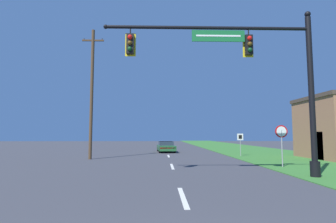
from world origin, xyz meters
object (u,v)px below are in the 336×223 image
(stop_sign, at_px, (282,136))
(utility_pole_near, at_px, (92,91))
(route_sign_post, at_px, (240,140))
(signal_mast, at_px, (259,73))
(car_ahead, at_px, (166,147))

(stop_sign, xyz_separation_m, utility_pole_near, (-13.04, 5.70, 3.67))
(route_sign_post, height_order, utility_pole_near, utility_pole_near)
(stop_sign, distance_m, utility_pole_near, 14.70)
(route_sign_post, bearing_deg, stop_sign, -89.56)
(signal_mast, distance_m, car_ahead, 19.10)
(stop_sign, height_order, utility_pole_near, utility_pole_near)
(signal_mast, xyz_separation_m, route_sign_post, (2.63, 11.87, -3.33))
(signal_mast, xyz_separation_m, utility_pole_near, (-10.35, 9.44, 0.68))
(stop_sign, bearing_deg, car_ahead, 115.09)
(route_sign_post, bearing_deg, signal_mast, -102.49)
(signal_mast, bearing_deg, car_ahead, 102.60)
(signal_mast, xyz_separation_m, car_ahead, (-4.06, 18.18, -4.26))
(stop_sign, distance_m, route_sign_post, 8.14)
(stop_sign, bearing_deg, utility_pole_near, 156.39)
(signal_mast, relative_size, utility_pole_near, 0.93)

